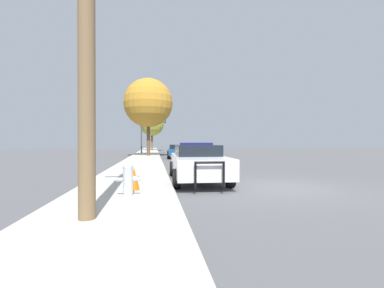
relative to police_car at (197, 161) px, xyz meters
The scene contains 9 objects.
ground_plane 3.27m from the police_car, 38.02° to the right, with size 110.00×110.00×0.00m, color #565659.
sidewalk_left 3.33m from the police_car, 143.05° to the right, with size 3.00×110.00×0.13m.
police_car is the anchor object (origin of this frame).
fire_hydrant 3.99m from the police_car, 126.45° to the right, with size 0.62×0.27×0.89m.
traffic_light 24.27m from the police_car, 94.88° to the left, with size 3.26×0.35×5.00m.
car_background_midblock 14.29m from the police_car, 88.03° to the left, with size 2.05×3.99×1.30m.
tree_sidewalk_mid 18.24m from the police_car, 97.51° to the left, with size 5.15×5.15×8.14m.
tree_sidewalk_far 36.12m from the police_car, 93.32° to the left, with size 4.21×4.21×6.77m.
traffic_cone 3.29m from the police_car, 134.03° to the right, with size 0.33×0.33×0.66m.
Camera 1 is at (-4.19, -8.11, 1.53)m, focal length 24.00 mm.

